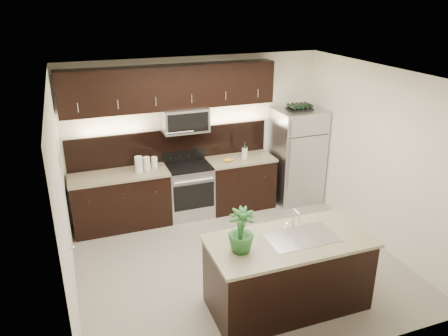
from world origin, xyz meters
name	(u,v)px	position (x,y,z in m)	size (l,w,h in m)	color
ground	(238,262)	(0.00, 0.00, 0.00)	(4.50, 4.50, 0.00)	gray
room_walls	(233,155)	(-0.11, -0.04, 1.70)	(4.52, 4.02, 2.71)	silver
counter_run	(178,192)	(-0.46, 1.69, 0.47)	(3.51, 0.65, 0.94)	black
upper_fixtures	(173,94)	(-0.43, 1.84, 2.14)	(3.49, 0.40, 1.66)	black
island	(288,273)	(0.22, -1.06, 0.47)	(1.96, 0.96, 0.94)	black
sink_faucet	(301,236)	(0.37, -1.05, 0.96)	(0.84, 0.50, 0.28)	silver
refrigerator	(296,156)	(1.80, 1.63, 0.87)	(0.84, 0.76, 1.74)	#B2B2B7
wine_rack	(300,107)	(1.80, 1.63, 1.78)	(0.43, 0.27, 0.10)	black
plant	(241,231)	(-0.42, -1.09, 1.20)	(0.29, 0.29, 0.52)	#235723
canisters	(145,164)	(-0.98, 1.68, 1.06)	(0.39, 0.22, 0.27)	silver
french_press	(245,153)	(0.77, 1.64, 1.05)	(0.10, 0.10, 0.30)	silver
bananas	(226,160)	(0.40, 1.61, 0.97)	(0.18, 0.14, 0.06)	gold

